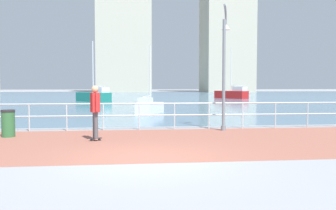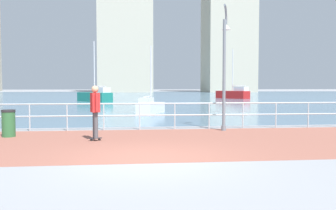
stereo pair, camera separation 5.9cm
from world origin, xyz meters
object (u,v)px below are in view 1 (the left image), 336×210
lamppost (224,61)px  sailboat_blue (94,96)px  sailboat_navy (150,107)px  sailboat_white (232,94)px  trash_bin (8,123)px  skateboarder (95,108)px

lamppost → sailboat_blue: sailboat_blue is taller
sailboat_navy → sailboat_white: bearing=63.0°
lamppost → sailboat_white: 35.35m
lamppost → sailboat_white: size_ratio=0.73×
sailboat_white → trash_bin: bearing=-117.5°
sailboat_navy → sailboat_blue: size_ratio=0.65×
lamppost → skateboarder: bearing=-154.7°
lamppost → sailboat_blue: size_ratio=0.75×
skateboarder → sailboat_navy: bearing=77.7°
lamppost → sailboat_navy: (-2.37, 8.87, -2.29)m
trash_bin → lamppost: bearing=7.7°
trash_bin → sailboat_white: sailboat_white is taller
sailboat_navy → trash_bin: bearing=-118.8°
skateboarder → sailboat_white: bearing=67.2°
skateboarder → sailboat_navy: (2.42, 11.13, -0.65)m
trash_bin → sailboat_navy: (5.45, 9.92, -0.07)m
skateboarder → sailboat_blue: sailboat_blue is taller
sailboat_white → sailboat_blue: sailboat_white is taller
sailboat_white → sailboat_blue: 19.18m
lamppost → sailboat_white: (10.33, 33.75, -2.06)m
sailboat_navy → sailboat_white: size_ratio=0.63×
sailboat_navy → sailboat_white: 27.93m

